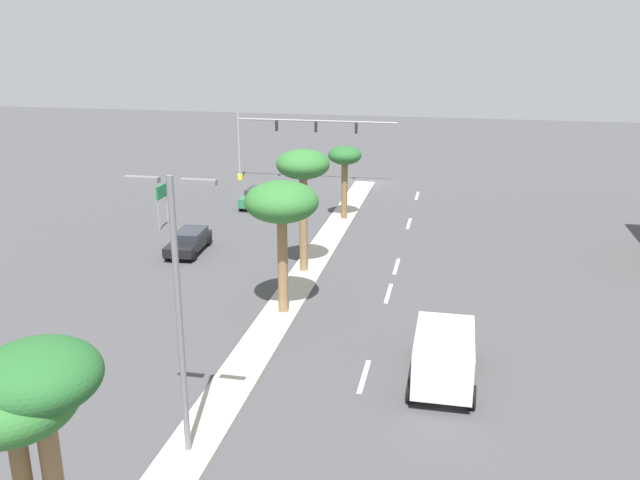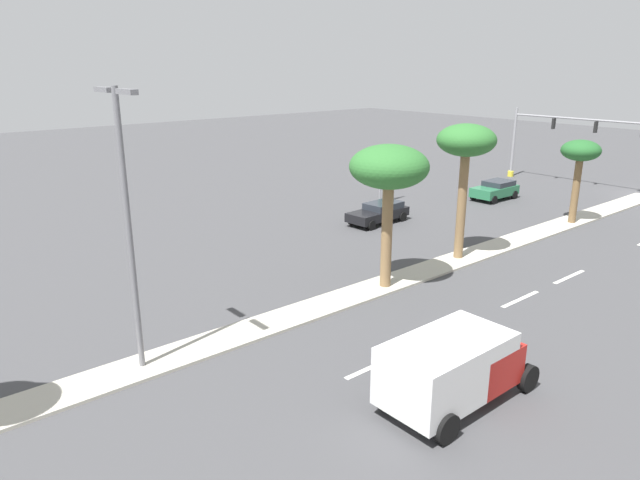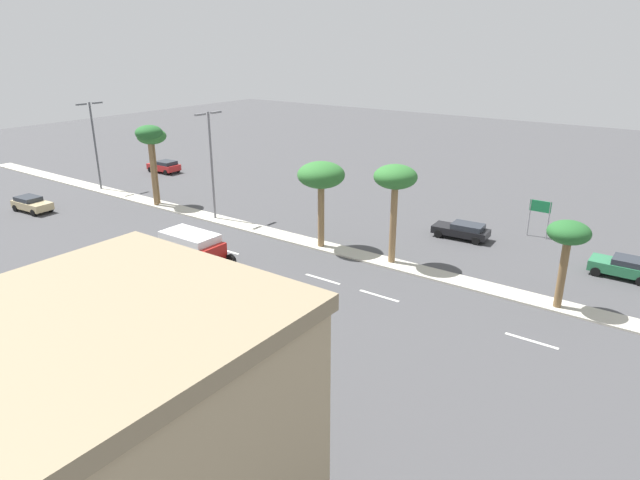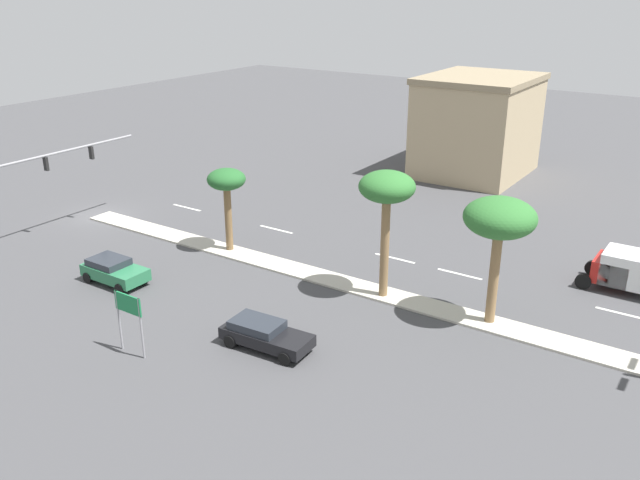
{
  "view_description": "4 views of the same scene",
  "coord_description": "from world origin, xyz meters",
  "px_view_note": "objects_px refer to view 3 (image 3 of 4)",
  "views": [
    {
      "loc": [
        -8.26,
        60.03,
        13.64
      ],
      "look_at": [
        -1.3,
        26.54,
        2.81
      ],
      "focal_mm": 37.82,
      "sensor_mm": 36.0,
      "label": 1
    },
    {
      "loc": [
        -17.58,
        48.68,
        10.13
      ],
      "look_at": [
        3.84,
        30.67,
        1.53
      ],
      "focal_mm": 32.51,
      "sensor_mm": 36.0,
      "label": 2
    },
    {
      "loc": [
        -32.6,
        6.68,
        15.21
      ],
      "look_at": [
        -2.46,
        28.5,
        1.6
      ],
      "focal_mm": 30.95,
      "sensor_mm": 36.0,
      "label": 3
    },
    {
      "loc": [
        29.91,
        39.7,
        16.46
      ],
      "look_at": [
        3.15,
        21.83,
        3.86
      ],
      "focal_mm": 37.53,
      "sensor_mm": 36.0,
      "label": 4
    }
  ],
  "objects_px": {
    "sedan_tan_leading": "(31,204)",
    "palm_tree_far": "(152,139)",
    "palm_tree_leading": "(568,237)",
    "palm_tree_inboard": "(321,177)",
    "sedan_black_rear": "(462,230)",
    "sedan_red_trailing": "(164,166)",
    "box_truck": "(194,247)",
    "palm_tree_center": "(395,181)",
    "palm_tree_rear": "(149,137)",
    "sedan_green_center": "(623,266)",
    "street_lamp_outboard": "(211,157)",
    "directional_road_sign": "(540,211)",
    "street_lamp_front": "(94,139)",
    "commercial_building": "(90,467)"
  },
  "relations": [
    {
      "from": "street_lamp_front",
      "to": "sedan_red_trailing",
      "type": "distance_m",
      "value": 10.5
    },
    {
      "from": "box_truck",
      "to": "sedan_green_center",
      "type": "bearing_deg",
      "value": -58.64
    },
    {
      "from": "street_lamp_front",
      "to": "box_truck",
      "type": "relative_size",
      "value": 1.7
    },
    {
      "from": "palm_tree_leading",
      "to": "palm_tree_inboard",
      "type": "relative_size",
      "value": 0.81
    },
    {
      "from": "directional_road_sign",
      "to": "street_lamp_outboard",
      "type": "height_order",
      "value": "street_lamp_outboard"
    },
    {
      "from": "palm_tree_far",
      "to": "palm_tree_center",
      "type": "bearing_deg",
      "value": -89.79
    },
    {
      "from": "palm_tree_leading",
      "to": "sedan_red_trailing",
      "type": "distance_m",
      "value": 48.86
    },
    {
      "from": "palm_tree_inboard",
      "to": "sedan_black_rear",
      "type": "distance_m",
      "value": 12.57
    },
    {
      "from": "palm_tree_center",
      "to": "box_truck",
      "type": "xyz_separation_m",
      "value": [
        -8.36,
        11.35,
        -4.84
      ]
    },
    {
      "from": "sedan_tan_leading",
      "to": "palm_tree_far",
      "type": "bearing_deg",
      "value": -42.21
    },
    {
      "from": "commercial_building",
      "to": "sedan_black_rear",
      "type": "bearing_deg",
      "value": 5.46
    },
    {
      "from": "street_lamp_front",
      "to": "sedan_black_rear",
      "type": "xyz_separation_m",
      "value": [
        8.05,
        -37.33,
        -4.76
      ]
    },
    {
      "from": "palm_tree_center",
      "to": "palm_tree_rear",
      "type": "bearing_deg",
      "value": 91.32
    },
    {
      "from": "palm_tree_leading",
      "to": "palm_tree_center",
      "type": "relative_size",
      "value": 0.76
    },
    {
      "from": "sedan_green_center",
      "to": "box_truck",
      "type": "relative_size",
      "value": 0.74
    },
    {
      "from": "street_lamp_outboard",
      "to": "sedan_red_trailing",
      "type": "distance_m",
      "value": 21.23
    },
    {
      "from": "palm_tree_far",
      "to": "sedan_green_center",
      "type": "xyz_separation_m",
      "value": [
        7.1,
        -39.63,
        -5.59
      ]
    },
    {
      "from": "street_lamp_outboard",
      "to": "palm_tree_inboard",
      "type": "bearing_deg",
      "value": -90.95
    },
    {
      "from": "commercial_building",
      "to": "palm_tree_inboard",
      "type": "height_order",
      "value": "commercial_building"
    },
    {
      "from": "street_lamp_front",
      "to": "sedan_green_center",
      "type": "height_order",
      "value": "street_lamp_front"
    },
    {
      "from": "directional_road_sign",
      "to": "sedan_green_center",
      "type": "distance_m",
      "value": 8.62
    },
    {
      "from": "box_truck",
      "to": "sedan_tan_leading",
      "type": "bearing_deg",
      "value": 90.49
    },
    {
      "from": "palm_tree_inboard",
      "to": "box_truck",
      "type": "xyz_separation_m",
      "value": [
        -8.01,
        5.35,
        -4.33
      ]
    },
    {
      "from": "commercial_building",
      "to": "sedan_green_center",
      "type": "bearing_deg",
      "value": -14.03
    },
    {
      "from": "sedan_tan_leading",
      "to": "box_truck",
      "type": "height_order",
      "value": "box_truck"
    },
    {
      "from": "palm_tree_inboard",
      "to": "palm_tree_rear",
      "type": "xyz_separation_m",
      "value": [
        -0.23,
        19.48,
        1.03
      ]
    },
    {
      "from": "palm_tree_far",
      "to": "street_lamp_outboard",
      "type": "height_order",
      "value": "street_lamp_outboard"
    },
    {
      "from": "palm_tree_far",
      "to": "sedan_black_rear",
      "type": "xyz_separation_m",
      "value": [
        8.04,
        -27.85,
        -5.64
      ]
    },
    {
      "from": "palm_tree_far",
      "to": "box_truck",
      "type": "bearing_deg",
      "value": -119.82
    },
    {
      "from": "palm_tree_inboard",
      "to": "sedan_black_rear",
      "type": "relative_size",
      "value": 1.46
    },
    {
      "from": "sedan_tan_leading",
      "to": "palm_tree_rear",
      "type": "bearing_deg",
      "value": -45.0
    },
    {
      "from": "sedan_black_rear",
      "to": "sedan_green_center",
      "type": "xyz_separation_m",
      "value": [
        -0.95,
        -11.78,
        0.05
      ]
    },
    {
      "from": "street_lamp_front",
      "to": "sedan_tan_leading",
      "type": "relative_size",
      "value": 2.18
    },
    {
      "from": "palm_tree_center",
      "to": "street_lamp_front",
      "type": "bearing_deg",
      "value": 90.17
    },
    {
      "from": "palm_tree_leading",
      "to": "street_lamp_front",
      "type": "relative_size",
      "value": 0.59
    },
    {
      "from": "commercial_building",
      "to": "palm_tree_far",
      "type": "relative_size",
      "value": 1.47
    },
    {
      "from": "palm_tree_leading",
      "to": "sedan_green_center",
      "type": "relative_size",
      "value": 1.37
    },
    {
      "from": "palm_tree_inboard",
      "to": "sedan_tan_leading",
      "type": "xyz_separation_m",
      "value": [
        -8.19,
        27.44,
        -4.84
      ]
    },
    {
      "from": "palm_tree_inboard",
      "to": "commercial_building",
      "type": "bearing_deg",
      "value": -156.7
    },
    {
      "from": "palm_tree_center",
      "to": "sedan_tan_leading",
      "type": "xyz_separation_m",
      "value": [
        -8.55,
        33.45,
        -5.36
      ]
    },
    {
      "from": "street_lamp_outboard",
      "to": "sedan_tan_leading",
      "type": "bearing_deg",
      "value": 118.27
    },
    {
      "from": "palm_tree_far",
      "to": "sedan_black_rear",
      "type": "relative_size",
      "value": 1.6
    },
    {
      "from": "palm_tree_far",
      "to": "box_truck",
      "type": "xyz_separation_m",
      "value": [
        -8.27,
        -14.42,
        -5.1
      ]
    },
    {
      "from": "sedan_tan_leading",
      "to": "sedan_black_rear",
      "type": "bearing_deg",
      "value": -65.09
    },
    {
      "from": "street_lamp_front",
      "to": "box_truck",
      "type": "distance_m",
      "value": 25.63
    },
    {
      "from": "commercial_building",
      "to": "palm_tree_leading",
      "type": "relative_size",
      "value": 1.99
    },
    {
      "from": "directional_road_sign",
      "to": "sedan_tan_leading",
      "type": "distance_m",
      "value": 45.21
    },
    {
      "from": "palm_tree_leading",
      "to": "box_truck",
      "type": "xyz_separation_m",
      "value": [
        -7.96,
        22.85,
        -3.29
      ]
    },
    {
      "from": "commercial_building",
      "to": "palm_tree_far",
      "type": "distance_m",
      "value": 41.12
    },
    {
      "from": "directional_road_sign",
      "to": "sedan_tan_leading",
      "type": "xyz_separation_m",
      "value": [
        -20.39,
        40.32,
        -1.5
      ]
    }
  ]
}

